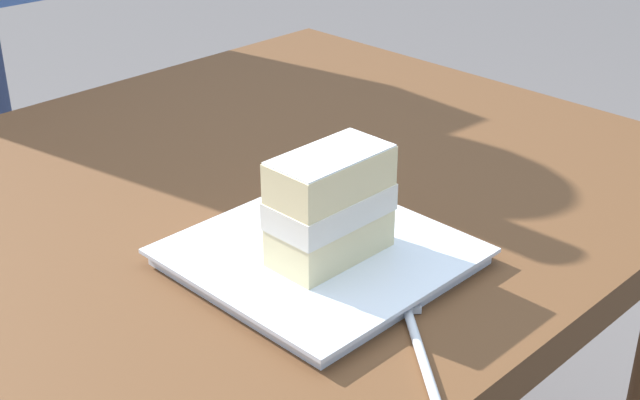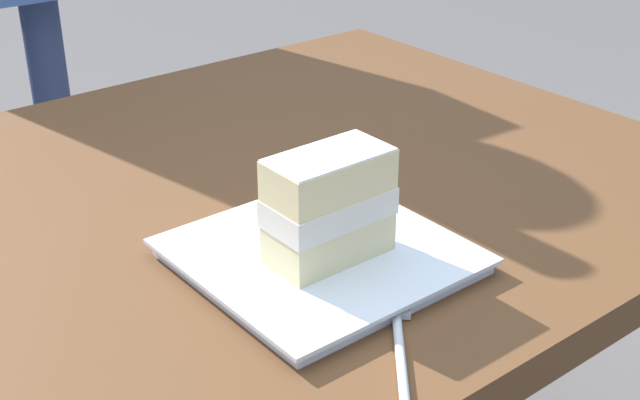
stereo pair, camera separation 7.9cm
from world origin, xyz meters
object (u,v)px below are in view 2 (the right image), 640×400
Objects in this scene: patio_table at (124,319)px; cake_slice at (329,206)px; dessert_plate at (320,256)px; dessert_fork at (400,347)px.

cake_slice is at bearing -57.48° from patio_table.
dessert_plate reaches higher than dessert_fork.
cake_slice is at bearing -94.55° from dessert_plate.
dessert_fork is at bearing -103.77° from dessert_plate.
cake_slice is 0.80× the size of dessert_fork.
cake_slice is at bearing 75.30° from dessert_fork.
cake_slice is 0.15m from dessert_fork.
dessert_plate reaches higher than patio_table.
dessert_fork is (-0.04, -0.14, -0.00)m from dessert_plate.
patio_table is 0.28m from cake_slice.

